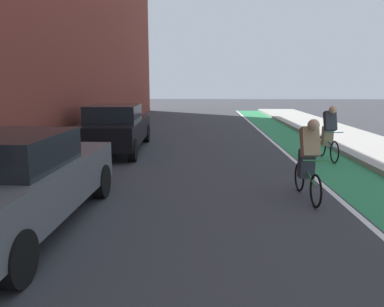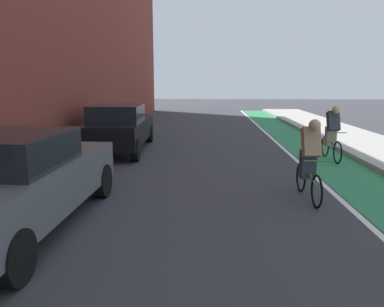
% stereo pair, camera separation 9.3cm
% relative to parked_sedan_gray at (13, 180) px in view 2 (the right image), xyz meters
% --- Properties ---
extents(ground_plane, '(82.54, 82.54, 0.00)m').
position_rel_parked_sedan_gray_xyz_m(ground_plane, '(3.12, 3.96, -0.79)').
color(ground_plane, '#38383D').
extents(bike_lane_paint, '(1.60, 37.52, 0.00)m').
position_rel_parked_sedan_gray_xyz_m(bike_lane_paint, '(6.49, 5.96, -0.79)').
color(bike_lane_paint, '#2D8451').
rests_on(bike_lane_paint, ground).
extents(lane_divider_stripe, '(0.12, 37.52, 0.00)m').
position_rel_parked_sedan_gray_xyz_m(lane_divider_stripe, '(5.59, 5.96, -0.78)').
color(lane_divider_stripe, white).
rests_on(lane_divider_stripe, ground).
extents(parked_sedan_gray, '(2.01, 4.46, 1.53)m').
position_rel_parked_sedan_gray_xyz_m(parked_sedan_gray, '(0.00, 0.00, 0.00)').
color(parked_sedan_gray, '#595B60').
rests_on(parked_sedan_gray, ground).
extents(parked_sedan_black, '(2.01, 4.76, 1.53)m').
position_rel_parked_sedan_gray_xyz_m(parked_sedan_black, '(0.00, 6.84, 0.00)').
color(parked_sedan_black, black).
rests_on(parked_sedan_black, ground).
extents(cyclist_trailing, '(0.48, 1.67, 1.59)m').
position_rel_parked_sedan_gray_xyz_m(cyclist_trailing, '(4.95, 1.75, 0.06)').
color(cyclist_trailing, black).
rests_on(cyclist_trailing, ground).
extents(cyclist_far, '(0.48, 1.69, 1.60)m').
position_rel_parked_sedan_gray_xyz_m(cyclist_far, '(6.61, 5.60, 0.06)').
color(cyclist_far, black).
rests_on(cyclist_far, ground).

